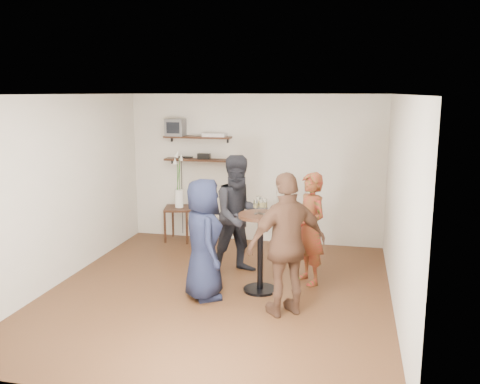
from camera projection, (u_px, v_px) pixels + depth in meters
The scene contains 18 objects.
room at pixel (217, 197), 6.54m from camera, with size 4.58×5.08×2.68m.
shelf_upper at pixel (198, 137), 8.92m from camera, with size 1.20×0.25×0.04m, color black.
shelf_lower at pixel (198, 160), 8.99m from camera, with size 1.20×0.25×0.04m, color black.
crt_monitor at pixel (176, 127), 8.97m from camera, with size 0.32×0.30×0.30m, color #59595B.
dvd_deck at pixel (215, 135), 8.84m from camera, with size 0.40×0.24×0.06m, color silver.
radio at pixel (204, 156), 8.96m from camera, with size 0.22×0.10×0.10m, color black.
power_strip at pixel (185, 157), 9.09m from camera, with size 0.30×0.05×0.03m, color black.
side_table at pixel (179, 213), 9.08m from camera, with size 0.61×0.61×0.61m.
vase_lilies at pixel (179, 189), 8.99m from camera, with size 0.20×0.21×1.03m.
drinks_table at pixel (260, 242), 6.71m from camera, with size 0.58×0.58×1.06m.
wine_glass_fl at pixel (256, 205), 6.60m from camera, with size 0.06×0.06×0.19m.
wine_glass_fr at pixel (264, 204), 6.56m from camera, with size 0.07×0.07×0.22m.
wine_glass_bl at pixel (259, 202), 6.66m from camera, with size 0.07×0.07×0.22m.
wine_glass_br at pixel (262, 204), 6.60m from camera, with size 0.07×0.07×0.20m.
person_plaid at pixel (310, 229), 6.99m from camera, with size 0.57×0.37×1.56m, color red.
person_dark at pixel (240, 215), 7.37m from camera, with size 0.85×0.66×1.75m, color black.
person_navy at pixel (203, 239), 6.48m from camera, with size 0.77×0.50×1.57m, color black.
person_brown at pixel (287, 245), 5.98m from camera, with size 1.01×0.42×1.73m, color #4D3021.
Camera 1 is at (1.69, -6.18, 2.63)m, focal length 38.00 mm.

